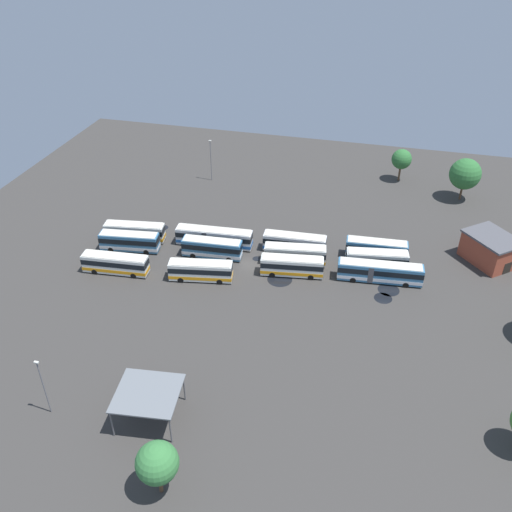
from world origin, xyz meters
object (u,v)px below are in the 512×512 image
object	(u,v)px
bus_row2_slot1	(292,266)
tree_south_edge	(402,159)
bus_row0_slot0	(115,263)
bus_row0_slot2	(130,241)
lamp_post_by_building	(43,385)
bus_row3_slot2	(377,260)
bus_row1_slot2	(212,248)
maintenance_shelter	(148,394)
bus_row0_slot3	(135,232)
bus_row3_slot3	(376,249)
bus_row2_slot3	(295,243)
bus_row1_slot0	(201,270)
tree_north_edge	(157,463)
bus_row3_slot1	(380,272)
lamp_post_near_entrance	(211,159)
depot_building	(491,249)
tree_east_edge	(465,174)
bus_row1_slot3	(214,237)

from	to	relation	value
bus_row2_slot1	tree_south_edge	world-z (taller)	tree_south_edge
bus_row0_slot0	bus_row0_slot2	bearing A→B (deg)	95.90
lamp_post_by_building	bus_row3_slot2	bearing A→B (deg)	48.53
bus_row1_slot2	maintenance_shelter	xyz separation A→B (m)	(3.87, -36.49, 2.32)
bus_row0_slot3	bus_row3_slot2	bearing A→B (deg)	2.34
bus_row0_slot3	bus_row1_slot2	distance (m)	15.87
bus_row3_slot3	bus_row2_slot3	bearing A→B (deg)	-173.53
bus_row1_slot0	lamp_post_by_building	distance (m)	33.15
bus_row3_slot3	tree_north_edge	xyz separation A→B (m)	(-19.34, -52.66, 3.07)
bus_row3_slot1	bus_row3_slot2	bearing A→B (deg)	101.36
bus_row1_slot2	bus_row3_slot1	distance (m)	29.49
bus_row3_slot3	maintenance_shelter	xyz separation A→B (m)	(-24.57, -43.45, 2.32)
bus_row0_slot2	tree_north_edge	xyz separation A→B (m)	(24.34, -44.04, 3.07)
lamp_post_near_entrance	bus_row1_slot0	bearing A→B (deg)	-74.42
tree_north_edge	bus_row0_slot2	bearing A→B (deg)	118.92
bus_row2_slot3	depot_building	bearing A→B (deg)	9.21
bus_row3_slot2	tree_north_edge	distance (m)	53.12
tree_north_edge	tree_east_edge	bearing A→B (deg)	66.29
depot_building	lamp_post_by_building	xyz separation A→B (m)	(-56.62, -49.70, 2.23)
bus_row2_slot1	tree_east_edge	xyz separation A→B (m)	(29.26, 36.12, 4.01)
bus_row1_slot2	bus_row3_slot3	size ratio (longest dim) A/B	0.99
bus_row0_slot0	lamp_post_near_entrance	bearing A→B (deg)	83.29
bus_row2_slot3	tree_north_edge	xyz separation A→B (m)	(-4.85, -51.01, 3.07)
bus_row0_slot3	depot_building	xyz separation A→B (m)	(63.65, 9.08, 0.72)
bus_row1_slot0	bus_row3_slot2	size ratio (longest dim) A/B	1.02
bus_row0_slot3	maintenance_shelter	bearing A→B (deg)	-62.79
bus_row2_slot3	tree_east_edge	size ratio (longest dim) A/B	1.25
bus_row0_slot3	bus_row2_slot1	world-z (taller)	same
bus_row3_slot2	lamp_post_near_entrance	world-z (taller)	lamp_post_near_entrance
lamp_post_by_building	tree_north_edge	size ratio (longest dim) A/B	1.20
bus_row0_slot2	bus_row0_slot3	xyz separation A→B (m)	(-0.55, 3.39, 0.00)
tree_east_edge	bus_row3_slot2	bearing A→B (deg)	-116.75
bus_row3_slot1	tree_south_edge	bearing A→B (deg)	87.63
bus_row1_slot3	tree_south_edge	xyz separation A→B (m)	(31.99, 36.66, 3.29)
bus_row1_slot2	tree_south_edge	bearing A→B (deg)	52.24
bus_row2_slot1	bus_row3_slot3	distance (m)	16.18
maintenance_shelter	tree_south_edge	bearing A→B (deg)	70.42
depot_building	lamp_post_near_entrance	world-z (taller)	lamp_post_near_entrance
bus_row1_slot3	tree_east_edge	world-z (taller)	tree_east_edge
bus_row0_slot0	bus_row1_slot3	bearing A→B (deg)	42.22
bus_row0_slot0	tree_north_edge	xyz separation A→B (m)	(23.59, -36.87, 3.07)
bus_row1_slot3	lamp_post_near_entrance	world-z (taller)	lamp_post_near_entrance
bus_row1_slot0	lamp_post_near_entrance	distance (m)	38.46
maintenance_shelter	tree_north_edge	world-z (taller)	tree_north_edge
bus_row2_slot1	lamp_post_by_building	size ratio (longest dim) A/B	1.24
bus_row1_slot2	tree_east_edge	world-z (taller)	tree_east_edge
bus_row0_slot2	bus_row1_slot3	world-z (taller)	same
depot_building	tree_north_edge	xyz separation A→B (m)	(-38.76, -56.51, 2.35)
bus_row0_slot2	depot_building	bearing A→B (deg)	11.18
bus_row0_slot0	bus_row3_slot3	world-z (taller)	same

